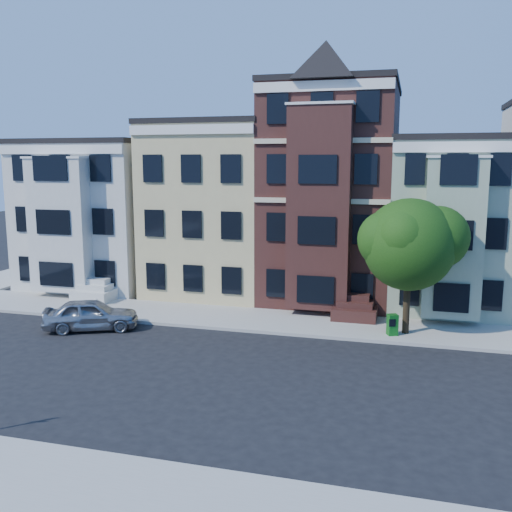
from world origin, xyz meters
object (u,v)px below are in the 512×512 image
(newspaper_box, at_px, (392,325))
(parked_car, at_px, (91,314))
(street_tree, at_px, (409,251))
(fire_hydrant, at_px, (96,309))

(newspaper_box, bearing_deg, parked_car, 165.54)
(street_tree, height_order, fire_hydrant, street_tree)
(newspaper_box, height_order, fire_hydrant, newspaper_box)
(street_tree, relative_size, parked_car, 1.74)
(street_tree, xyz_separation_m, fire_hydrant, (-15.36, -1.17, -3.49))
(parked_car, bearing_deg, fire_hydrant, 0.17)
(street_tree, bearing_deg, fire_hydrant, -175.65)
(fire_hydrant, bearing_deg, newspaper_box, 2.57)
(street_tree, bearing_deg, parked_car, -168.41)
(street_tree, xyz_separation_m, newspaper_box, (-0.58, -0.50, -3.36))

